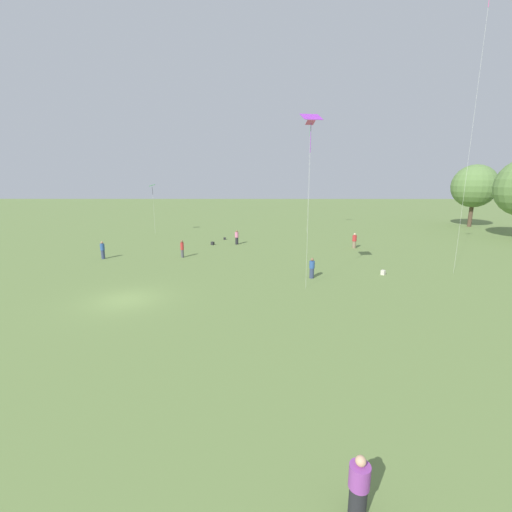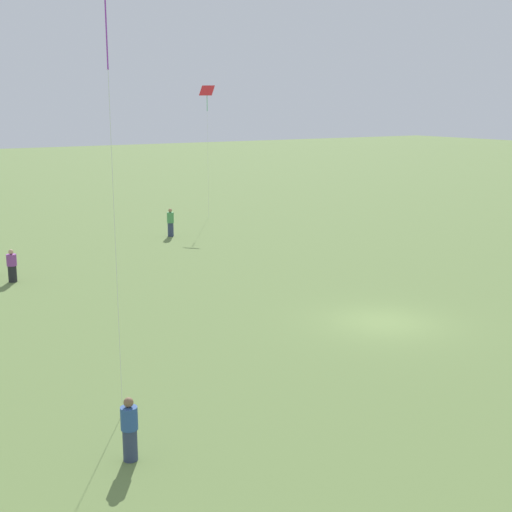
{
  "view_description": "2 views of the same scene",
  "coord_description": "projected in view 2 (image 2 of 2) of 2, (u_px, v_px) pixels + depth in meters",
  "views": [
    {
      "loc": [
        20.65,
        8.45,
        7.48
      ],
      "look_at": [
        1.92,
        8.34,
        3.31
      ],
      "focal_mm": 24.0,
      "sensor_mm": 36.0,
      "label": 1
    },
    {
      "loc": [
        -19.97,
        18.44,
        8.4
      ],
      "look_at": [
        0.97,
        5.3,
        3.08
      ],
      "focal_mm": 50.0,
      "sensor_mm": 36.0,
      "label": 2
    }
  ],
  "objects": [
    {
      "name": "ground_plane",
      "position": [
        384.0,
        322.0,
        27.88
      ],
      "size": [
        240.0,
        240.0,
        0.0
      ],
      "primitive_type": "plane",
      "color": "olive"
    },
    {
      "name": "person_2",
      "position": [
        170.0,
        223.0,
        45.7
      ],
      "size": [
        0.6,
        0.6,
        1.8
      ],
      "rotation": [
        0.0,
        0.0,
        5.24
      ],
      "color": "#333D5B",
      "rests_on": "ground_plane"
    },
    {
      "name": "person_5",
      "position": [
        130.0,
        430.0,
        16.96
      ],
      "size": [
        0.58,
        0.58,
        1.6
      ],
      "rotation": [
        0.0,
        0.0,
        2.31
      ],
      "color": "#333D5B",
      "rests_on": "ground_plane"
    },
    {
      "name": "person_7",
      "position": [
        12.0,
        266.0,
        34.02
      ],
      "size": [
        0.67,
        0.67,
        1.59
      ],
      "rotation": [
        0.0,
        0.0,
        3.94
      ],
      "color": "#232328",
      "rests_on": "ground_plane"
    },
    {
      "name": "kite_0",
      "position": [
        207.0,
        95.0,
        51.53
      ],
      "size": [
        1.2,
        1.17,
        9.66
      ],
      "rotation": [
        0.0,
        0.0,
        3.08
      ],
      "color": "red",
      "rests_on": "ground_plane"
    }
  ]
}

